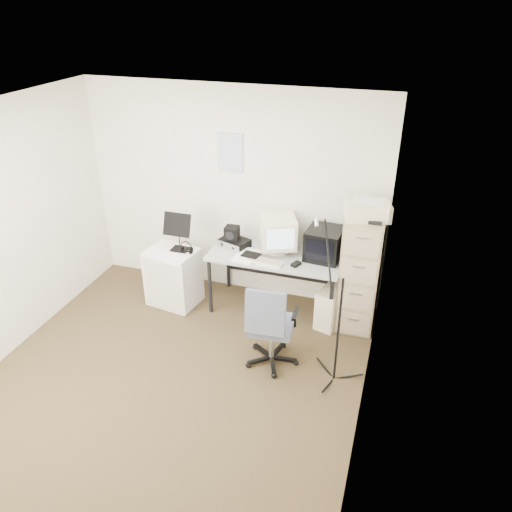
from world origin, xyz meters
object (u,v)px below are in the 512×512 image
(filing_cabinet, at_px, (361,272))
(side_cart, at_px, (174,277))
(desk, at_px, (276,282))
(office_chair, at_px, (272,323))

(filing_cabinet, height_order, side_cart, filing_cabinet)
(filing_cabinet, distance_m, side_cart, 2.18)
(desk, height_order, side_cart, desk)
(side_cart, bearing_deg, office_chair, -17.66)
(desk, bearing_deg, office_chair, -76.54)
(office_chair, bearing_deg, side_cart, 149.50)
(side_cart, bearing_deg, filing_cabinet, 15.78)
(filing_cabinet, xyz_separation_m, office_chair, (-0.72, -0.97, -0.18))
(office_chair, bearing_deg, desk, 99.62)
(desk, relative_size, side_cart, 2.16)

